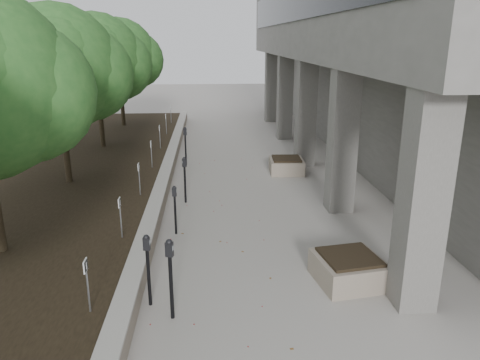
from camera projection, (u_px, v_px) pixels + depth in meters
name	position (u px, v px, depth m)	size (l,w,h in m)	color
ground	(232.00, 345.00, 7.46)	(90.00, 90.00, 0.00)	#A09B93
retaining_wall	(166.00, 175.00, 15.85)	(0.39, 26.00, 0.50)	gray
planting_bed	(58.00, 179.00, 15.63)	(7.00, 26.00, 0.40)	#2D2316
crabapple_tree_3	(60.00, 95.00, 13.86)	(4.60, 4.00, 5.44)	#286024
crabapple_tree_4	(97.00, 81.00, 18.63)	(4.60, 4.00, 5.44)	#286024
crabapple_tree_5	(120.00, 72.00, 23.39)	(4.60, 4.00, 5.44)	#286024
parking_sign_2	(88.00, 286.00, 7.53)	(0.04, 0.22, 0.96)	black
parking_sign_3	(121.00, 218.00, 10.39)	(0.04, 0.22, 0.96)	black
parking_sign_4	(139.00, 179.00, 13.25)	(0.04, 0.22, 0.96)	black
parking_sign_5	(151.00, 154.00, 16.11)	(0.04, 0.22, 0.96)	black
parking_sign_6	(160.00, 137.00, 18.97)	(0.04, 0.22, 0.96)	black
parking_sign_7	(166.00, 124.00, 21.83)	(0.04, 0.22, 0.96)	black
parking_sign_8	(171.00, 114.00, 24.69)	(0.04, 0.22, 0.96)	black
parking_meter_1	(148.00, 270.00, 8.38)	(0.14, 0.10, 1.43)	black
parking_meter_2	(171.00, 280.00, 7.96)	(0.15, 0.11, 1.53)	black
parking_meter_3	(175.00, 210.00, 11.52)	(0.13, 0.09, 1.29)	black
parking_meter_4	(185.00, 180.00, 13.74)	(0.14, 0.10, 1.43)	black
parking_meter_5	(186.00, 146.00, 17.90)	(0.15, 0.11, 1.50)	black
planter_front	(349.00, 269.00, 9.31)	(1.27, 1.27, 0.59)	gray
planter_back	(286.00, 165.00, 16.97)	(1.22, 1.22, 0.57)	gray
berry_scatter	(219.00, 225.00, 12.22)	(3.30, 14.10, 0.02)	#950A0C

